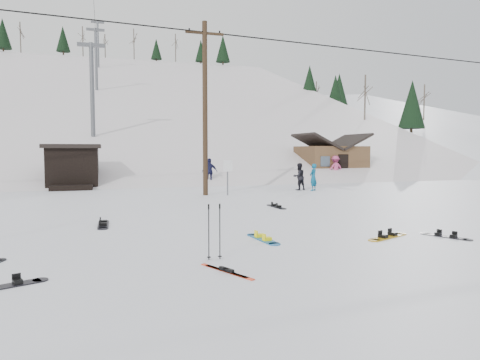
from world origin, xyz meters
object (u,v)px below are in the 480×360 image
object	(u,v)px
cabin	(331,161)
hero_snowboard	(263,239)
hero_skis	(226,271)
utility_pole	(205,106)

from	to	relation	value
cabin	hero_snowboard	world-z (taller)	cabin
cabin	hero_skis	world-z (taller)	cabin
cabin	hero_skis	size ratio (longest dim) A/B	3.88
hero_skis	hero_snowboard	bearing A→B (deg)	30.81
cabin	hero_skis	bearing A→B (deg)	-123.17
cabin	hero_snowboard	bearing A→B (deg)	-123.14
utility_pole	hero_skis	size ratio (longest dim) A/B	6.48
cabin	hero_snowboard	size ratio (longest dim) A/B	3.37
cabin	hero_snowboard	distance (m)	25.71
hero_snowboard	utility_pole	bearing A→B (deg)	-11.58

